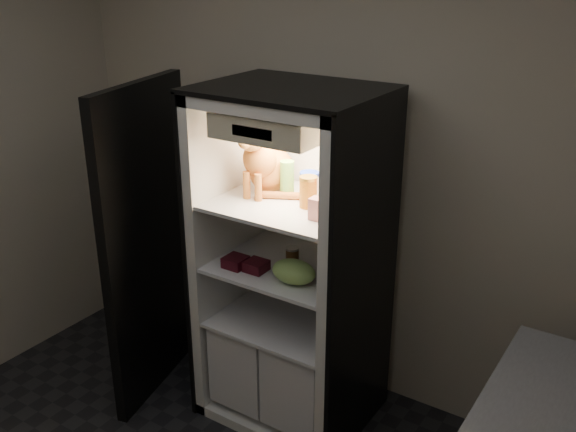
# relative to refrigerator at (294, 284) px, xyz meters

# --- Properties ---
(room_shell) EXTENTS (3.60, 3.60, 3.60)m
(room_shell) POSITION_rel_refrigerator_xyz_m (0.00, -1.38, 0.83)
(room_shell) COLOR white
(room_shell) RESTS_ON floor
(refrigerator) EXTENTS (0.90, 0.72, 1.88)m
(refrigerator) POSITION_rel_refrigerator_xyz_m (0.00, 0.00, 0.00)
(refrigerator) COLOR white
(refrigerator) RESTS_ON floor
(fridge_door) EXTENTS (0.26, 0.86, 1.85)m
(fridge_door) POSITION_rel_refrigerator_xyz_m (-0.83, -0.26, 0.12)
(fridge_door) COLOR black
(fridge_door) RESTS_ON floor
(tabby_cat) EXTENTS (0.37, 0.42, 0.44)m
(tabby_cat) POSITION_rel_refrigerator_xyz_m (-0.18, -0.00, 0.66)
(tabby_cat) COLOR #B44A17
(tabby_cat) RESTS_ON refrigerator
(parmesan_shaker) EXTENTS (0.07, 0.07, 0.19)m
(parmesan_shaker) POSITION_rel_refrigerator_xyz_m (-0.05, 0.00, 0.60)
(parmesan_shaker) COLOR #248438
(parmesan_shaker) RESTS_ON refrigerator
(mayo_tub) EXTENTS (0.10, 0.10, 0.14)m
(mayo_tub) POSITION_rel_refrigerator_xyz_m (0.05, 0.05, 0.57)
(mayo_tub) COLOR white
(mayo_tub) RESTS_ON refrigerator
(salsa_jar) EXTENTS (0.09, 0.09, 0.16)m
(salsa_jar) POSITION_rel_refrigerator_xyz_m (0.12, -0.06, 0.58)
(salsa_jar) COLOR maroon
(salsa_jar) RESTS_ON refrigerator
(pepper_jar) EXTENTS (0.13, 0.13, 0.22)m
(pepper_jar) POSITION_rel_refrigerator_xyz_m (0.29, 0.05, 0.61)
(pepper_jar) COLOR #A02615
(pepper_jar) RESTS_ON refrigerator
(cream_carton) EXTENTS (0.06, 0.06, 0.11)m
(cream_carton) POSITION_rel_refrigerator_xyz_m (0.24, -0.18, 0.55)
(cream_carton) COLOR beige
(cream_carton) RESTS_ON refrigerator
(soda_can_a) EXTENTS (0.06, 0.06, 0.12)m
(soda_can_a) POSITION_rel_refrigerator_xyz_m (0.17, 0.03, 0.21)
(soda_can_a) COLOR black
(soda_can_a) RESTS_ON refrigerator
(soda_can_b) EXTENTS (0.06, 0.06, 0.12)m
(soda_can_b) POSITION_rel_refrigerator_xyz_m (0.23, -0.08, 0.21)
(soda_can_b) COLOR black
(soda_can_b) RESTS_ON refrigerator
(soda_can_c) EXTENTS (0.07, 0.07, 0.13)m
(soda_can_c) POSITION_rel_refrigerator_xyz_m (0.26, -0.08, 0.21)
(soda_can_c) COLOR black
(soda_can_c) RESTS_ON refrigerator
(condiment_jar) EXTENTS (0.07, 0.07, 0.10)m
(condiment_jar) POSITION_rel_refrigerator_xyz_m (0.02, -0.05, 0.20)
(condiment_jar) COLOR brown
(condiment_jar) RESTS_ON refrigerator
(grape_bag) EXTENTS (0.23, 0.17, 0.12)m
(grape_bag) POSITION_rel_refrigerator_xyz_m (0.13, -0.22, 0.21)
(grape_bag) COLOR #92C75D
(grape_bag) RESTS_ON refrigerator
(berry_box_left) EXTENTS (0.11, 0.11, 0.06)m
(berry_box_left) POSITION_rel_refrigerator_xyz_m (-0.21, -0.24, 0.18)
(berry_box_left) COLOR #490C16
(berry_box_left) RESTS_ON refrigerator
(berry_box_right) EXTENTS (0.11, 0.11, 0.05)m
(berry_box_right) POSITION_rel_refrigerator_xyz_m (-0.10, -0.22, 0.18)
(berry_box_right) COLOR #490C16
(berry_box_right) RESTS_ON refrigerator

